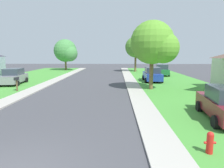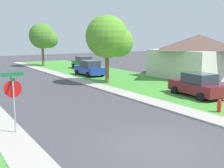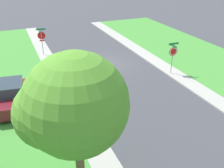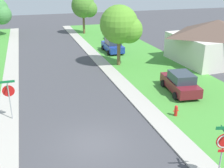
% 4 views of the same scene
% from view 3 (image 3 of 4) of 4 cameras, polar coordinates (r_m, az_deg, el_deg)
% --- Properties ---
extents(ground_plane, '(120.00, 120.00, 0.00)m').
position_cam_3_polar(ground_plane, '(24.60, -1.62, 4.35)').
color(ground_plane, '#424247').
extents(sidewalk_east, '(1.40, 56.00, 0.10)m').
position_cam_3_polar(sidewalk_east, '(13.48, -1.97, -16.26)').
color(sidewalk_east, '#ADA89E').
rests_on(sidewalk_east, ground).
extents(stop_sign_near_corner, '(0.90, 0.90, 2.77)m').
position_cam_3_polar(stop_sign_near_corner, '(27.08, -15.01, 9.73)').
color(stop_sign_near_corner, '#9E9EA3').
rests_on(stop_sign_near_corner, ground).
extents(stop_sign_far_corner, '(0.92, 0.92, 2.77)m').
position_cam_3_polar(stop_sign_far_corner, '(22.31, 13.07, 6.51)').
color(stop_sign_far_corner, '#9E9EA3').
rests_on(stop_sign_far_corner, ground).
extents(car_maroon_behind_trees, '(2.46, 4.50, 1.76)m').
position_cam_3_polar(car_maroon_behind_trees, '(18.44, -21.16, -2.38)').
color(car_maroon_behind_trees, maroon).
rests_on(car_maroon_behind_trees, ground).
extents(tree_corner_large, '(4.20, 3.91, 6.30)m').
position_cam_3_polar(tree_corner_large, '(9.67, -9.30, -4.89)').
color(tree_corner_large, brown).
rests_on(tree_corner_large, ground).
extents(fire_hydrant, '(0.38, 0.22, 0.83)m').
position_cam_3_polar(fire_hydrant, '(21.87, -15.31, 1.75)').
color(fire_hydrant, red).
rests_on(fire_hydrant, ground).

